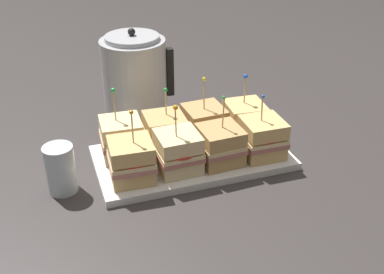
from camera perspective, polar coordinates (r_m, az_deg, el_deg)
The scene contains 12 objects.
ground_plane at distance 1.17m, azimuth -0.00°, elevation -2.83°, with size 6.00×6.00×0.00m, color #383333.
serving_platter at distance 1.17m, azimuth -0.00°, elevation -2.45°, with size 0.46×0.24×0.02m.
sandwich_front_far_left at distance 1.06m, azimuth -7.19°, elevation -2.80°, with size 0.10×0.10×0.17m.
sandwich_front_center_left at distance 1.09m, azimuth -1.67°, elevation -1.78°, with size 0.10×0.10×0.17m.
sandwich_front_center_right at distance 1.12m, azimuth 3.34°, elevation -0.97°, with size 0.10×0.10×0.17m.
sandwich_front_far_right at distance 1.15m, azimuth 8.31°, elevation -0.11°, with size 0.10×0.10×0.16m.
sandwich_back_far_left at distance 1.15m, azimuth -8.34°, elevation -0.11°, with size 0.10×0.10×0.17m.
sandwich_back_center_left at distance 1.17m, azimuth -3.25°, elevation 0.61°, with size 0.10×0.10×0.16m.
sandwich_back_center_right at distance 1.20m, azimuth 1.44°, elevation 1.50°, with size 0.10×0.10×0.17m.
sandwich_back_far_right at distance 1.24m, azimuth 6.25°, elevation 2.08°, with size 0.10×0.10×0.16m.
kettle_steel at distance 1.34m, azimuth -6.80°, elevation 6.89°, with size 0.20×0.18×0.26m.
drinking_glass at distance 1.08m, azimuth -15.32°, elevation -3.69°, with size 0.07×0.07×0.11m.
Camera 1 is at (-0.32, -0.94, 0.63)m, focal length 45.00 mm.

